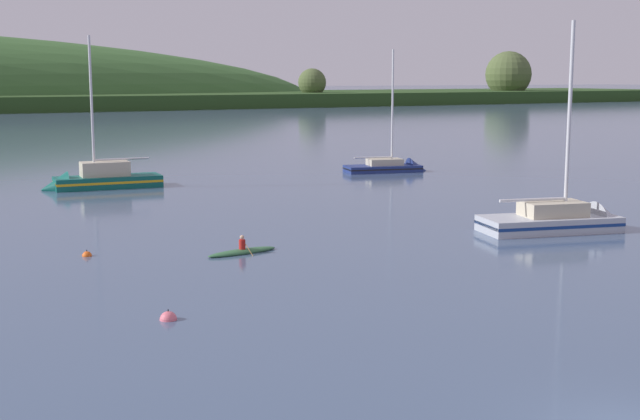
{
  "coord_description": "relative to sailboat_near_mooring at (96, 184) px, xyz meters",
  "views": [
    {
      "loc": [
        -15.56,
        -14.08,
        8.56
      ],
      "look_at": [
        4.65,
        26.68,
        1.42
      ],
      "focal_mm": 47.86,
      "sensor_mm": 36.0,
      "label": 1
    }
  ],
  "objects": [
    {
      "name": "sailboat_near_mooring",
      "position": [
        0.0,
        0.0,
        0.0
      ],
      "size": [
        9.2,
        3.23,
        12.91
      ],
      "rotation": [
        0.0,
        0.0,
        3.09
      ],
      "color": "#0F564C",
      "rests_on": "ground"
    },
    {
      "name": "sailboat_far_left",
      "position": [
        19.78,
        -30.3,
        -0.01
      ],
      "size": [
        9.03,
        4.75,
        12.92
      ],
      "rotation": [
        0.0,
        0.0,
        6.07
      ],
      "color": "#ADB2BC",
      "rests_on": "ground"
    },
    {
      "name": "sailboat_outer_reach",
      "position": [
        26.7,
        -0.17,
        -0.19
      ],
      "size": [
        8.02,
        4.0,
        12.23
      ],
      "rotation": [
        0.0,
        0.0,
        6.09
      ],
      "color": "navy",
      "rests_on": "ground"
    },
    {
      "name": "canoe_with_paddler",
      "position": [
        1.23,
        -28.06,
        -0.22
      ],
      "size": [
        3.87,
        1.65,
        1.02
      ],
      "rotation": [
        0.0,
        0.0,
        0.18
      ],
      "color": "#33663D",
      "rests_on": "ground"
    },
    {
      "name": "mooring_buoy_foreground",
      "position": [
        -5.72,
        -25.33,
        -0.32
      ],
      "size": [
        0.47,
        0.47,
        0.55
      ],
      "color": "#EA5B19",
      "rests_on": "ground"
    },
    {
      "name": "mooring_buoy_midchannel",
      "position": [
        -5.32,
        -37.67,
        -0.32
      ],
      "size": [
        0.62,
        0.62,
        0.7
      ],
      "color": "#E06675",
      "rests_on": "ground"
    }
  ]
}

